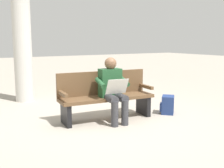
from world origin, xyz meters
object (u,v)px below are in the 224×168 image
at_px(person_seated, 113,88).
at_px(backpack, 168,105).
at_px(support_pillar, 22,29).
at_px(bench_near, 106,95).

distance_m(person_seated, backpack, 1.33).
distance_m(backpack, support_pillar, 3.84).
xyz_separation_m(person_seated, support_pillar, (0.94, -2.62, 1.12)).
height_order(bench_near, support_pillar, support_pillar).
bearing_deg(backpack, person_seated, -4.75).
relative_size(bench_near, backpack, 4.76).
bearing_deg(backpack, support_pillar, -51.14).
bearing_deg(bench_near, support_pillar, -63.23).
bearing_deg(support_pillar, bench_near, 111.27).
bearing_deg(support_pillar, person_seated, 109.81).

